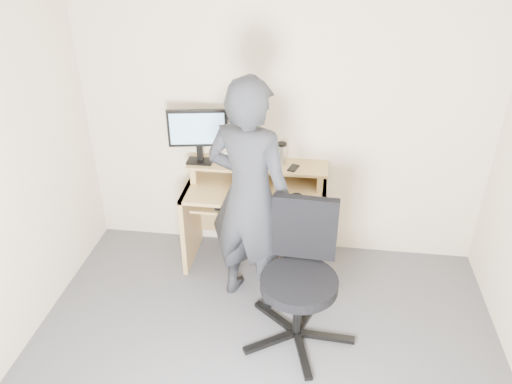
% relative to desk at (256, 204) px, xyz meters
% --- Properties ---
extents(back_wall, '(3.50, 0.02, 2.50)m').
position_rel_desk_xyz_m(back_wall, '(0.20, 0.22, 0.70)').
color(back_wall, beige).
rests_on(back_wall, ground).
extents(desk, '(1.20, 0.60, 0.91)m').
position_rel_desk_xyz_m(desk, '(0.00, 0.00, 0.00)').
color(desk, tan).
rests_on(desk, ground).
extents(monitor, '(0.50, 0.14, 0.48)m').
position_rel_desk_xyz_m(monitor, '(-0.50, 0.04, 0.65)').
color(monitor, black).
rests_on(monitor, desk).
extents(external_drive, '(0.08, 0.14, 0.20)m').
position_rel_desk_xyz_m(external_drive, '(-0.12, 0.11, 0.46)').
color(external_drive, black).
rests_on(external_drive, desk).
extents(travel_mug, '(0.10, 0.10, 0.18)m').
position_rel_desk_xyz_m(travel_mug, '(0.20, 0.09, 0.45)').
color(travel_mug, silver).
rests_on(travel_mug, desk).
extents(smartphone, '(0.10, 0.14, 0.01)m').
position_rel_desk_xyz_m(smartphone, '(0.31, 0.03, 0.37)').
color(smartphone, black).
rests_on(smartphone, desk).
extents(charger, '(0.06, 0.05, 0.03)m').
position_rel_desk_xyz_m(charger, '(-0.18, -0.03, 0.38)').
color(charger, black).
rests_on(charger, desk).
extents(headphones, '(0.18, 0.18, 0.06)m').
position_rel_desk_xyz_m(headphones, '(-0.30, 0.12, 0.37)').
color(headphones, silver).
rests_on(headphones, desk).
extents(keyboard, '(0.49, 0.30, 0.03)m').
position_rel_desk_xyz_m(keyboard, '(-0.11, -0.17, 0.12)').
color(keyboard, black).
rests_on(keyboard, desk).
extents(mouse, '(0.11, 0.08, 0.04)m').
position_rel_desk_xyz_m(mouse, '(0.36, -0.18, 0.22)').
color(mouse, black).
rests_on(mouse, desk).
extents(office_chair, '(0.81, 0.84, 1.05)m').
position_rel_desk_xyz_m(office_chair, '(0.44, -0.90, 0.03)').
color(office_chair, black).
rests_on(office_chair, ground).
extents(person, '(0.79, 0.65, 1.88)m').
position_rel_desk_xyz_m(person, '(0.02, -0.54, 0.39)').
color(person, black).
rests_on(person, ground).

